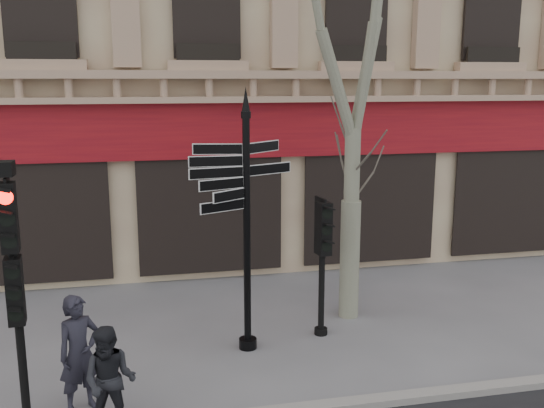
{
  "coord_description": "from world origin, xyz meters",
  "views": [
    {
      "loc": [
        -1.52,
        -9.09,
        4.74
      ],
      "look_at": [
        0.56,
        0.6,
        2.7
      ],
      "focal_mm": 40.0,
      "sensor_mm": 36.0,
      "label": 1
    }
  ],
  "objects_px": {
    "traffic_signal_main": "(13,263)",
    "pedestrian_a": "(79,353)",
    "fingerpost": "(246,177)",
    "pedestrian_b": "(110,381)",
    "traffic_signal_secondary": "(322,243)"
  },
  "relations": [
    {
      "from": "traffic_signal_main",
      "to": "pedestrian_a",
      "type": "relative_size",
      "value": 2.13
    },
    {
      "from": "fingerpost",
      "to": "traffic_signal_main",
      "type": "distance_m",
      "value": 3.94
    },
    {
      "from": "fingerpost",
      "to": "traffic_signal_main",
      "type": "height_order",
      "value": "fingerpost"
    },
    {
      "from": "pedestrian_b",
      "to": "traffic_signal_main",
      "type": "bearing_deg",
      "value": 171.49
    },
    {
      "from": "traffic_signal_main",
      "to": "fingerpost",
      "type": "bearing_deg",
      "value": 21.12
    },
    {
      "from": "traffic_signal_secondary",
      "to": "traffic_signal_main",
      "type": "bearing_deg",
      "value": -165.82
    },
    {
      "from": "traffic_signal_secondary",
      "to": "pedestrian_a",
      "type": "relative_size",
      "value": 1.47
    },
    {
      "from": "traffic_signal_secondary",
      "to": "pedestrian_a",
      "type": "xyz_separation_m",
      "value": [
        -4.18,
        -1.82,
        -0.92
      ]
    },
    {
      "from": "pedestrian_a",
      "to": "traffic_signal_main",
      "type": "bearing_deg",
      "value": 163.66
    },
    {
      "from": "fingerpost",
      "to": "traffic_signal_main",
      "type": "relative_size",
      "value": 1.25
    },
    {
      "from": "traffic_signal_main",
      "to": "pedestrian_a",
      "type": "distance_m",
      "value": 1.66
    },
    {
      "from": "fingerpost",
      "to": "pedestrian_b",
      "type": "relative_size",
      "value": 3.05
    },
    {
      "from": "traffic_signal_main",
      "to": "pedestrian_b",
      "type": "distance_m",
      "value": 2.04
    },
    {
      "from": "traffic_signal_main",
      "to": "pedestrian_a",
      "type": "bearing_deg",
      "value": 10.73
    },
    {
      "from": "pedestrian_a",
      "to": "pedestrian_b",
      "type": "height_order",
      "value": "pedestrian_a"
    }
  ]
}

